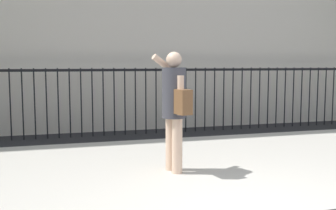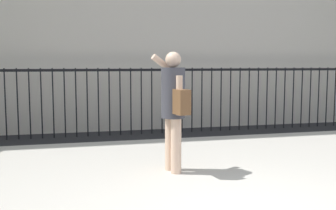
# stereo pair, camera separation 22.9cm
# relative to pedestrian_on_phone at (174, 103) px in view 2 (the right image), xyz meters

# --- Properties ---
(sidewalk) EXTENTS (28.00, 4.40, 0.15)m
(sidewalk) POSITION_rel_pedestrian_on_phone_xyz_m (0.38, 0.31, -1.07)
(sidewalk) COLOR #B2ADA3
(sidewalk) RESTS_ON ground
(iron_fence) EXTENTS (12.03, 0.04, 1.60)m
(iron_fence) POSITION_rel_pedestrian_on_phone_xyz_m (0.38, 4.01, -0.13)
(iron_fence) COLOR black
(iron_fence) RESTS_ON ground
(pedestrian_on_phone) EXTENTS (0.50, 0.69, 1.71)m
(pedestrian_on_phone) POSITION_rel_pedestrian_on_phone_xyz_m (0.00, 0.00, 0.00)
(pedestrian_on_phone) COLOR beige
(pedestrian_on_phone) RESTS_ON sidewalk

